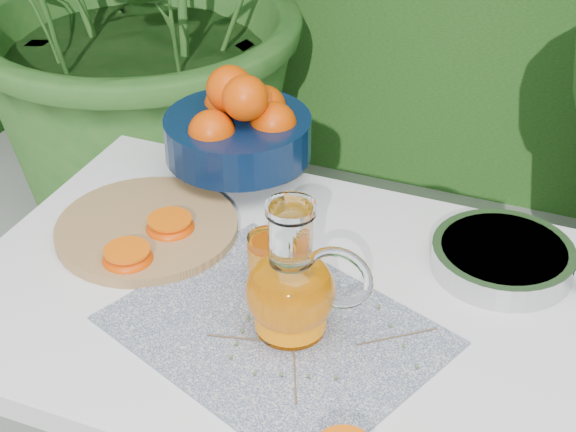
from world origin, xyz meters
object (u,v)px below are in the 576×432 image
at_px(fruit_bowl, 239,127).
at_px(saute_pan, 505,257).
at_px(juice_pitcher, 292,288).
at_px(cutting_board, 147,229).
at_px(white_table, 283,332).

xyz_separation_m(fruit_bowl, saute_pan, (0.52, -0.11, -0.08)).
bearing_deg(fruit_bowl, juice_pitcher, -55.90).
bearing_deg(juice_pitcher, fruit_bowl, 124.10).
bearing_deg(fruit_bowl, saute_pan, -12.47).
relative_size(cutting_board, juice_pitcher, 1.44).
bearing_deg(saute_pan, fruit_bowl, 167.53).
height_order(cutting_board, fruit_bowl, fruit_bowl).
height_order(cutting_board, juice_pitcher, juice_pitcher).
relative_size(cutting_board, saute_pan, 0.76).
distance_m(fruit_bowl, juice_pitcher, 0.46).
relative_size(fruit_bowl, juice_pitcher, 1.61).
height_order(fruit_bowl, saute_pan, fruit_bowl).
height_order(white_table, cutting_board, cutting_board).
bearing_deg(juice_pitcher, saute_pan, 45.66).
height_order(white_table, juice_pitcher, juice_pitcher).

